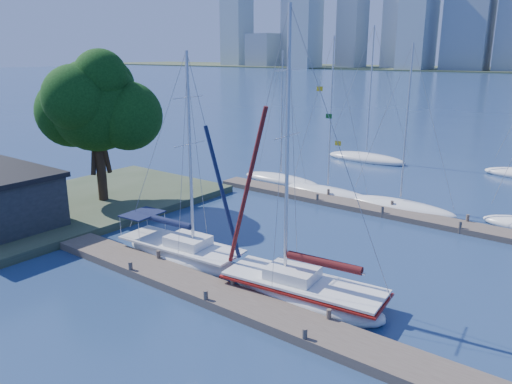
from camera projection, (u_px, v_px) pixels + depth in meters
The scene contains 11 objects.
ground at pixel (220, 300), 22.24m from camera, with size 700.00×700.00×0.00m, color navy.
near_dock at pixel (220, 296), 22.19m from camera, with size 26.00×2.00×0.40m, color brown.
far_dock at pixel (401, 215), 33.25m from camera, with size 30.00×1.80×0.36m, color brown.
shore at pixel (64, 208), 34.41m from camera, with size 12.00×22.00×0.50m, color #38472D.
tree at pixel (96, 104), 33.70m from camera, with size 8.38×7.63×10.89m.
sailboat_navy at pixel (181, 243), 26.38m from camera, with size 7.75×3.03×11.25m.
sailboat_maroon at pixel (303, 278), 21.96m from camera, with size 8.03×3.36×13.05m.
bg_boat_0 at pixel (281, 179), 42.30m from camera, with size 7.53×4.73×11.14m.
bg_boat_1 at pixel (328, 193), 38.34m from camera, with size 7.59×3.32×12.07m.
bg_boat_2 at pixel (400, 207), 34.84m from camera, with size 8.10×3.53×11.55m.
bg_boat_6 at pixel (366, 158), 50.51m from camera, with size 8.59×3.71×13.47m.
Camera 1 is at (13.50, -14.99, 10.65)m, focal length 35.00 mm.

